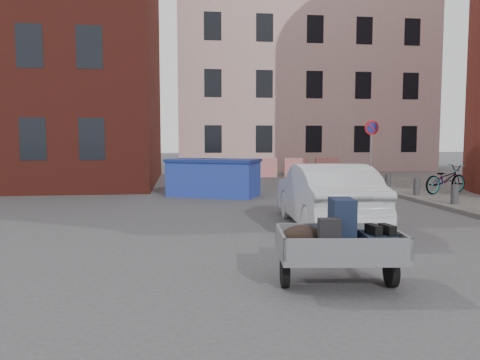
{
  "coord_description": "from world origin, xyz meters",
  "views": [
    {
      "loc": [
        -1.87,
        -9.16,
        1.99
      ],
      "look_at": [
        -0.59,
        0.97,
        1.1
      ],
      "focal_mm": 35.0,
      "sensor_mm": 36.0,
      "label": 1
    }
  ],
  "objects": [
    {
      "name": "no_parking_sign",
      "position": [
        6.0,
        9.48,
        2.01
      ],
      "size": [
        0.6,
        0.09,
        2.65
      ],
      "color": "gray",
      "rests_on": "sidewalk"
    },
    {
      "name": "bollards",
      "position": [
        6.0,
        3.4,
        0.4
      ],
      "size": [
        0.22,
        9.02,
        0.55
      ],
      "color": "#3A3A3D",
      "rests_on": "sidewalk"
    },
    {
      "name": "dumpster",
      "position": [
        -0.74,
        7.15,
        0.66
      ],
      "size": [
        3.49,
        2.74,
        1.3
      ],
      "rotation": [
        0.0,
        0.0,
        -0.43
      ],
      "color": "#2239A4",
      "rests_on": "ground"
    },
    {
      "name": "ground",
      "position": [
        0.0,
        0.0,
        0.0
      ],
      "size": [
        120.0,
        120.0,
        0.0
      ],
      "primitive_type": "plane",
      "color": "#38383A",
      "rests_on": "ground"
    },
    {
      "name": "building_pink",
      "position": [
        6.0,
        22.0,
        7.0
      ],
      "size": [
        16.0,
        8.0,
        14.0
      ],
      "primitive_type": "cube",
      "color": "#CAA49B",
      "rests_on": "ground"
    },
    {
      "name": "building_brick",
      "position": [
        -9.0,
        13.0,
        7.0
      ],
      "size": [
        12.0,
        10.0,
        14.0
      ],
      "primitive_type": "cube",
      "color": "#591E16",
      "rests_on": "ground"
    },
    {
      "name": "silver_car",
      "position": [
        1.38,
        1.06,
        0.73
      ],
      "size": [
        1.75,
        4.47,
        1.45
      ],
      "primitive_type": "imported",
      "rotation": [
        0.0,
        0.0,
        3.09
      ],
      "color": "#A6A8AD",
      "rests_on": "ground"
    },
    {
      "name": "trailer",
      "position": [
        0.21,
        -3.21,
        0.61
      ],
      "size": [
        1.71,
        1.88,
        1.2
      ],
      "rotation": [
        0.0,
        0.0,
        -0.11
      ],
      "color": "black",
      "rests_on": "ground"
    },
    {
      "name": "barriers",
      "position": [
        4.2,
        15.0,
        0.5
      ],
      "size": [
        4.7,
        0.18,
        1.0
      ],
      "color": "red",
      "rests_on": "ground"
    },
    {
      "name": "bicycle",
      "position": [
        7.21,
        5.91,
        0.62
      ],
      "size": [
        2.0,
        1.25,
        0.99
      ],
      "primitive_type": "imported",
      "rotation": [
        0.0,
        0.0,
        1.91
      ],
      "color": "black",
      "rests_on": "sidewalk"
    }
  ]
}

